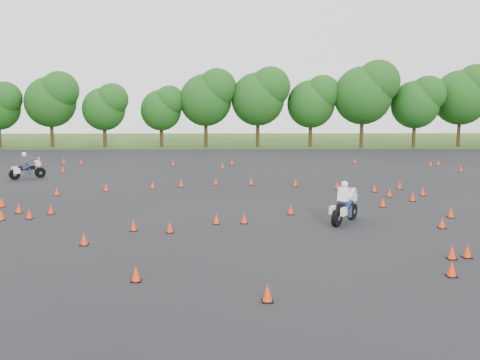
{
  "coord_description": "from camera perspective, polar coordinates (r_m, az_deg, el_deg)",
  "views": [
    {
      "loc": [
        -0.46,
        -23.29,
        5.1
      ],
      "look_at": [
        0.0,
        4.0,
        1.2
      ],
      "focal_mm": 40.0,
      "sensor_mm": 36.0,
      "label": 1
    }
  ],
  "objects": [
    {
      "name": "ground",
      "position": [
        23.84,
        0.16,
        -4.22
      ],
      "size": [
        140.0,
        140.0,
        0.0
      ],
      "primitive_type": "plane",
      "color": "#2D5119",
      "rests_on": "ground"
    },
    {
      "name": "asphalt_pad",
      "position": [
        29.73,
        -0.07,
        -1.74
      ],
      "size": [
        62.0,
        62.0,
        0.0
      ],
      "primitive_type": "plane",
      "color": "black",
      "rests_on": "ground"
    },
    {
      "name": "treeline",
      "position": [
        58.09,
        2.78,
        7.68
      ],
      "size": [
        87.14,
        32.39,
        10.65
      ],
      "color": "#194915",
      "rests_on": "ground"
    },
    {
      "name": "traffic_cones",
      "position": [
        29.33,
        -0.37,
        -1.43
      ],
      "size": [
        36.83,
        32.74,
        0.45
      ],
      "color": "#FF340A",
      "rests_on": "asphalt_pad"
    },
    {
      "name": "rider_grey",
      "position": [
        39.28,
        -21.78,
        1.47
      ],
      "size": [
        2.39,
        2.03,
        1.87
      ],
      "primitive_type": null,
      "rotation": [
        0.0,
        0.0,
        0.63
      ],
      "color": "#3C3E43",
      "rests_on": "ground"
    },
    {
      "name": "rider_white",
      "position": [
        23.39,
        11.13,
        -2.28
      ],
      "size": [
        1.97,
        2.4,
        1.86
      ],
      "primitive_type": null,
      "rotation": [
        0.0,
        0.0,
        0.97
      ],
      "color": "white",
      "rests_on": "ground"
    }
  ]
}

